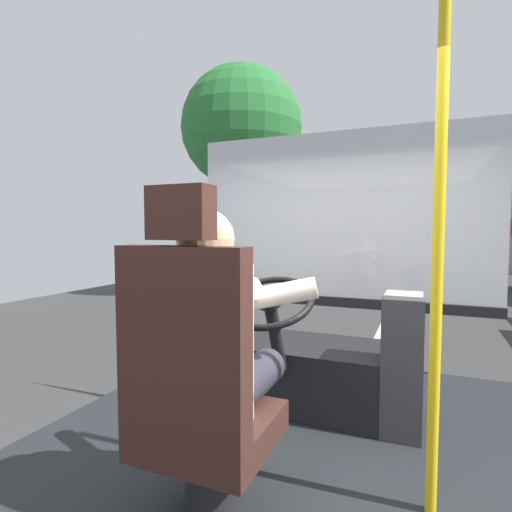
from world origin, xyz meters
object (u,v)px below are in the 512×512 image
(steering_console, at_px, (294,370))
(fare_box, at_px, (402,365))
(bus_driver, at_px, (213,339))
(driver_seat, at_px, (198,393))
(handrail_pole, at_px, (437,266))

(steering_console, relative_size, fare_box, 1.41)
(bus_driver, bearing_deg, driver_seat, -90.00)
(bus_driver, height_order, steering_console, bus_driver)
(handrail_pole, bearing_deg, steering_console, 137.04)
(handrail_pole, relative_size, fare_box, 2.52)
(bus_driver, distance_m, handrail_pole, 0.91)
(driver_seat, distance_m, steering_console, 1.22)
(steering_console, bearing_deg, fare_box, -12.35)
(driver_seat, distance_m, bus_driver, 0.21)
(steering_console, bearing_deg, bus_driver, -90.00)
(steering_console, xyz_separation_m, fare_box, (0.66, -0.14, 0.17))
(bus_driver, height_order, handrail_pole, handrail_pole)
(bus_driver, distance_m, steering_console, 1.17)
(steering_console, distance_m, handrail_pole, 1.33)
(steering_console, relative_size, handrail_pole, 0.56)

